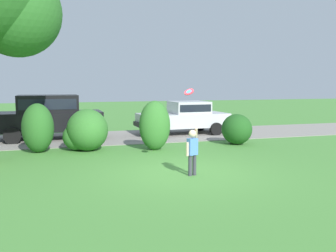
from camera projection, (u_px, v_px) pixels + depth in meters
ground_plane at (183, 172)px, 10.40m from camera, size 80.00×80.00×0.00m
driveway_strip at (131, 137)px, 17.22m from camera, size 28.00×4.40×0.02m
shrub_near_tree at (38, 128)px, 13.29m from camera, size 1.09×1.23×1.73m
shrub_centre_left at (85, 132)px, 13.69m from camera, size 1.61×1.66×1.51m
shrub_centre at (155, 125)px, 13.79m from camera, size 1.14×0.97×1.79m
shrub_centre_right at (237, 129)px, 15.09m from camera, size 1.18×1.31×1.21m
parked_sedan at (185, 116)px, 18.08m from camera, size 4.47×2.23×1.56m
parked_suv at (48, 115)px, 16.33m from camera, size 4.71×2.13×1.92m
child_thrower at (192, 149)px, 9.96m from camera, size 0.41×0.34×1.29m
frisbee at (189, 92)px, 10.56m from camera, size 0.30×0.27×0.24m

